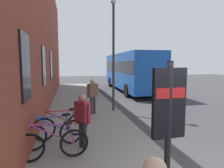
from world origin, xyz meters
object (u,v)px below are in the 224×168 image
at_px(pedestrian_crossing_street, 93,93).
at_px(bicycle_leaning_wall, 53,144).
at_px(street_lamp, 113,46).
at_px(bicycle_nearest_sign, 54,134).
at_px(bicycle_mid_rack, 61,126).
at_px(pedestrian_near_bus, 82,115).
at_px(city_bus, 130,70).
at_px(transit_info_sign, 169,113).

bearing_deg(pedestrian_crossing_street, bicycle_leaning_wall, 160.07).
bearing_deg(bicycle_leaning_wall, street_lamp, -29.65).
bearing_deg(bicycle_leaning_wall, bicycle_nearest_sign, 2.46).
xyz_separation_m(bicycle_mid_rack, pedestrian_near_bus, (-0.88, -0.61, 0.55)).
height_order(bicycle_nearest_sign, city_bus, city_bus).
relative_size(city_bus, pedestrian_near_bus, 6.87).
bearing_deg(city_bus, pedestrian_crossing_street, 151.01).
bearing_deg(pedestrian_near_bus, street_lamp, -24.34).
bearing_deg(transit_info_sign, street_lamp, -5.86).
bearing_deg(pedestrian_near_bus, pedestrian_crossing_street, -11.46).
distance_m(bicycle_nearest_sign, city_bus, 12.88).
bearing_deg(pedestrian_crossing_street, city_bus, -28.99).
xyz_separation_m(transit_info_sign, street_lamp, (6.67, -0.68, 1.63)).
relative_size(bicycle_leaning_wall, city_bus, 0.17).
xyz_separation_m(bicycle_mid_rack, street_lamp, (3.17, -2.45, 2.84)).
bearing_deg(city_bus, bicycle_leaning_wall, 153.97).
height_order(bicycle_nearest_sign, street_lamp, street_lamp).
distance_m(transit_info_sign, street_lamp, 6.89).
bearing_deg(street_lamp, transit_info_sign, 174.14).
distance_m(bicycle_leaning_wall, pedestrian_near_bus, 1.08).
bearing_deg(pedestrian_near_bus, transit_info_sign, -156.25).
xyz_separation_m(bicycle_nearest_sign, city_bus, (11.34, -5.93, 1.41)).
distance_m(bicycle_nearest_sign, pedestrian_crossing_street, 3.79).
distance_m(bicycle_leaning_wall, bicycle_mid_rack, 1.40).
distance_m(pedestrian_crossing_street, pedestrian_near_bus, 3.70).
bearing_deg(pedestrian_crossing_street, street_lamp, -68.87).
xyz_separation_m(transit_info_sign, city_bus, (14.18, -3.98, 0.20)).
bearing_deg(pedestrian_near_bus, bicycle_leaning_wall, 123.86).
bearing_deg(bicycle_nearest_sign, pedestrian_near_bus, -105.75).
relative_size(bicycle_leaning_wall, street_lamp, 0.32).
xyz_separation_m(transit_info_sign, pedestrian_near_bus, (2.61, 1.15, -0.66)).
relative_size(transit_info_sign, pedestrian_crossing_street, 1.45).
relative_size(bicycle_nearest_sign, pedestrian_near_bus, 1.12).
distance_m(bicycle_mid_rack, pedestrian_crossing_street, 3.12).
height_order(bicycle_mid_rack, street_lamp, street_lamp).
xyz_separation_m(bicycle_mid_rack, transit_info_sign, (-3.49, -1.76, 1.21)).
bearing_deg(pedestrian_near_bus, bicycle_nearest_sign, 74.25).
bearing_deg(street_lamp, city_bus, -23.71).
xyz_separation_m(city_bus, street_lamp, (-7.51, 3.30, 1.43)).
bearing_deg(pedestrian_crossing_street, bicycle_nearest_sign, 155.73).
height_order(transit_info_sign, pedestrian_near_bus, transit_info_sign).
bearing_deg(bicycle_mid_rack, pedestrian_crossing_street, -26.10).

